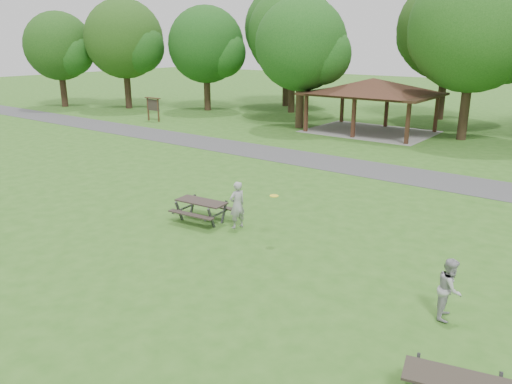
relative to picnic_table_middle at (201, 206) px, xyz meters
The scene contains 16 objects.
ground 3.48m from the picnic_table_middle, 74.38° to the right, with size 160.00×160.00×0.00m, color #2F611B.
asphalt_path 10.75m from the picnic_table_middle, 85.06° to the left, with size 120.00×3.20×0.02m, color #424244.
pavilion 21.07m from the picnic_table_middle, 98.45° to the left, with size 8.60×7.01×3.76m.
notice_board 24.09m from the picnic_table_middle, 142.39° to the left, with size 1.60×0.30×1.88m.
tree_row_a 33.31m from the picnic_table_middle, 145.25° to the left, with size 7.56×7.20×9.97m.
tree_row_b 30.32m from the picnic_table_middle, 131.98° to the left, with size 7.14×6.80×9.28m.
tree_row_c 29.42m from the picnic_table_middle, 116.78° to the left, with size 8.19×7.80×10.67m.
tree_row_d 21.45m from the picnic_table_middle, 112.58° to the left, with size 6.93×6.60×9.27m.
tree_row_e 22.79m from the picnic_table_middle, 82.08° to the left, with size 8.40×8.00×11.02m.
tree_deep_a 33.94m from the picnic_table_middle, 118.67° to the left, with size 8.40×8.00×11.38m.
tree_deep_b 30.40m from the picnic_table_middle, 91.88° to the left, with size 8.40×8.00×11.13m.
tree_flank_left 36.88m from the picnic_table_middle, 154.52° to the left, with size 6.72×6.40×8.93m.
picnic_table_middle is the anchor object (origin of this frame).
frisbee_in_flight 3.36m from the picnic_table_middle, ahead, with size 0.34×0.34×0.02m.
frisbee_thrower 1.46m from the picnic_table_middle, 12.32° to the left, with size 0.61×0.40×1.67m, color #98989B.
frisbee_catcher 9.15m from the picnic_table_middle, ahead, with size 0.72×0.56×1.49m, color #A3A3A6.
Camera 1 is at (10.85, -8.96, 6.27)m, focal length 35.00 mm.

